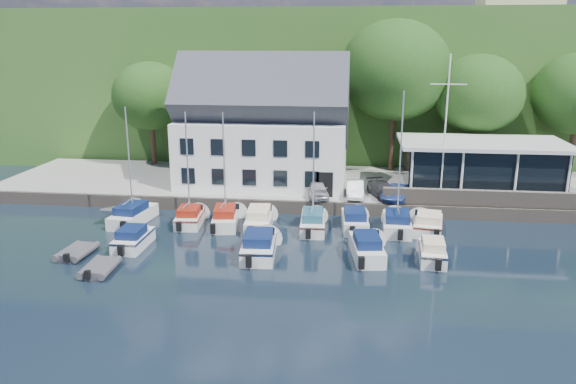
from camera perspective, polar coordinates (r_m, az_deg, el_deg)
name	(u,v)px	position (r m, az deg, el deg)	size (l,w,h in m)	color
ground	(338,272)	(32.89, 5.08, -8.14)	(180.00, 180.00, 0.00)	black
quay	(345,187)	(49.32, 5.77, 0.46)	(60.00, 13.00, 1.00)	gray
quay_face	(343,209)	(43.07, 5.58, -1.73)	(60.00, 0.30, 1.00)	#62574E
hillside	(352,72)	(92.34, 6.51, 12.04)	(160.00, 75.00, 16.00)	#325921
field_patch	(402,20)	(100.51, 11.47, 16.75)	(50.00, 30.00, 0.30)	#626A35
harbor_building	(263,133)	(47.95, -2.54, 6.03)	(14.40, 8.20, 8.70)	silver
club_pavilion	(480,166)	(48.37, 18.96, 2.52)	(13.20, 7.20, 4.10)	black
seawall	(506,199)	(44.59, 21.24, -0.65)	(18.00, 0.50, 1.20)	#62574E
gangway	(126,215)	(44.75, -16.14, -2.29)	(1.20, 6.00, 1.40)	silver
car_silver	(317,189)	(44.22, 2.96, 0.32)	(1.53, 3.80, 1.30)	#B6B6BB
car_white	(355,189)	(44.56, 6.82, 0.31)	(1.30, 3.72, 1.23)	white
car_dgrey	(382,189)	(44.87, 9.57, 0.26)	(1.62, 3.97, 1.15)	#2C2D31
car_blue	(396,192)	(44.36, 10.96, 0.04)	(1.38, 3.49, 1.19)	#2F498F
flagpole	(445,129)	(44.14, 15.68, 6.20)	(2.65, 0.20, 11.02)	silver
tree_0	(151,114)	(56.87, -13.71, 7.74)	(7.33, 7.33, 10.02)	black
tree_1	(213,121)	(54.21, -7.63, 7.16)	(6.62, 6.62, 9.04)	black
tree_3	(394,97)	(53.27, 10.73, 9.51)	(10.15, 10.15, 13.87)	black
tree_4	(477,115)	(53.82, 18.63, 7.42)	(7.93, 7.93, 10.84)	black
tree_5	(576,115)	(56.87, 27.22, 6.98)	(8.03, 8.03, 10.98)	black
boat_r1_0	(129,162)	(41.71, -15.84, 2.93)	(2.02, 6.66, 9.07)	silver
boat_r1_1	(188,169)	(40.44, -10.15, 2.35)	(1.86, 5.30, 8.32)	silver
boat_r1_2	(224,166)	(39.82, -6.50, 2.65)	(1.84, 6.34, 8.80)	silver
boat_r1_3	(260,217)	(40.01, -2.91, -2.60)	(1.91, 6.68, 1.55)	silver
boat_r1_4	(314,169)	(38.72, 2.62, 2.37)	(1.83, 6.54, 8.80)	silver
boat_r1_5	(355,218)	(40.11, 6.80, -2.69)	(1.90, 6.00, 1.49)	silver
boat_r1_6	(400,169)	(39.07, 11.29, 2.34)	(2.09, 6.21, 8.98)	silver
boat_r1_7	(428,222)	(40.37, 14.05, -2.98)	(2.06, 5.32, 1.41)	silver
boat_r2_0	(133,237)	(37.67, -15.46, -4.42)	(1.84, 5.20, 1.40)	silver
boat_r2_2	(259,243)	(35.06, -2.94, -5.22)	(2.16, 6.53, 1.55)	silver
boat_r2_3	(367,245)	(35.07, 8.01, -5.38)	(1.88, 6.38, 1.52)	silver
boat_r2_4	(433,250)	(35.26, 14.47, -5.70)	(1.64, 4.95, 1.42)	silver
dinghy_0	(77,251)	(37.39, -20.69, -5.61)	(1.76, 2.94, 0.69)	#3D3C41
dinghy_1	(100,267)	(34.42, -18.58, -7.20)	(1.77, 2.95, 0.69)	#3D3C41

